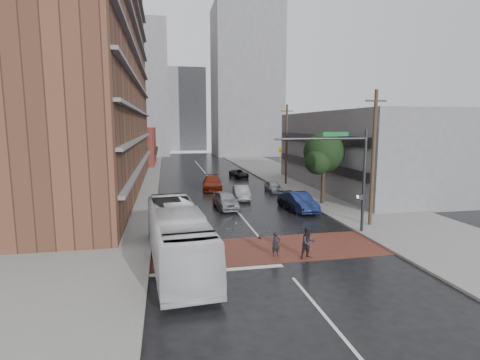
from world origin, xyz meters
name	(u,v)px	position (x,y,z in m)	size (l,w,h in m)	color
ground	(271,252)	(0.00, 0.00, 0.00)	(160.00, 160.00, 0.00)	black
crosswalk	(269,249)	(0.00, 0.50, 0.01)	(14.00, 5.00, 0.02)	brown
sidewalk_west	(120,188)	(-11.50, 25.00, 0.07)	(9.00, 90.00, 0.15)	gray
sidewalk_east	(303,182)	(11.50, 25.00, 0.07)	(9.00, 90.00, 0.15)	gray
apartment_block	(89,65)	(-14.00, 24.00, 14.00)	(10.00, 44.00, 28.00)	brown
storefront_west	(134,146)	(-12.00, 54.00, 3.50)	(8.00, 16.00, 7.00)	maroon
building_east	(359,151)	(16.50, 20.00, 4.50)	(11.00, 26.00, 9.00)	gray
distant_tower_west	(131,90)	(-14.00, 78.00, 16.00)	(18.00, 16.00, 32.00)	gray
distant_tower_east	(246,82)	(14.00, 72.00, 18.00)	(16.00, 14.00, 36.00)	gray
distant_tower_center	(185,110)	(0.00, 95.00, 12.00)	(12.00, 10.00, 24.00)	gray
street_tree	(324,155)	(8.52, 12.03, 4.73)	(4.20, 4.10, 6.90)	#332319
signal_mast	(345,166)	(5.85, 2.50, 4.73)	(6.50, 0.30, 7.20)	#2D2D33
utility_pole_near	(373,158)	(8.80, 4.00, 5.14)	(1.60, 0.26, 10.00)	#473321
utility_pole_far	(286,144)	(8.80, 24.00, 5.14)	(1.60, 0.26, 10.00)	#473321
transit_bus	(178,236)	(-5.50, -1.00, 1.58)	(2.65, 11.32, 3.15)	silver
pedestrian_a	(276,244)	(0.06, -0.84, 0.72)	(0.53, 0.35, 1.45)	black
pedestrian_b	(308,243)	(1.75, -1.50, 0.91)	(0.88, 0.69, 1.82)	black
car_travel_a	(226,200)	(-0.81, 12.04, 0.78)	(1.84, 4.57, 1.56)	#96999D
car_travel_b	(241,193)	(1.40, 15.79, 0.70)	(1.47, 4.22, 1.39)	#9C9DA3
car_travel_c	(212,183)	(-0.80, 22.14, 0.79)	(2.22, 5.45, 1.58)	maroon
suv_travel	(239,174)	(4.24, 31.55, 0.57)	(1.90, 4.13, 1.15)	black
car_parked_near	(299,202)	(5.41, 9.84, 0.81)	(1.71, 4.92, 1.62)	#16224F
car_parked_mid	(293,201)	(5.20, 11.03, 0.65)	(1.81, 4.46, 1.29)	black
car_parked_far	(273,187)	(5.79, 19.36, 0.62)	(1.45, 3.61, 1.23)	#95979C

